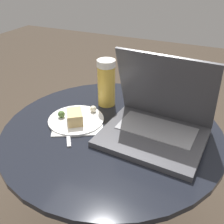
% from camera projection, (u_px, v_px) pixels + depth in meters
% --- Properties ---
extents(table, '(0.74, 0.74, 0.53)m').
position_uv_depth(table, '(112.00, 160.00, 0.96)').
color(table, black).
rests_on(table, ground_plane).
extents(napkin, '(0.21, 0.19, 0.00)m').
position_uv_depth(napkin, '(78.00, 126.00, 0.90)').
color(napkin, white).
rests_on(napkin, table).
extents(laptop, '(0.33, 0.28, 0.27)m').
position_uv_depth(laptop, '(157.00, 121.00, 0.83)').
color(laptop, '#47474C').
rests_on(laptop, table).
extents(beer_glass, '(0.07, 0.07, 0.18)m').
position_uv_depth(beer_glass, '(106.00, 83.00, 0.99)').
color(beer_glass, gold).
rests_on(beer_glass, table).
extents(snack_plate, '(0.20, 0.20, 0.05)m').
position_uv_depth(snack_plate, '(76.00, 119.00, 0.92)').
color(snack_plate, white).
rests_on(snack_plate, table).
extents(fork, '(0.11, 0.15, 0.00)m').
position_uv_depth(fork, '(68.00, 129.00, 0.89)').
color(fork, silver).
rests_on(fork, table).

